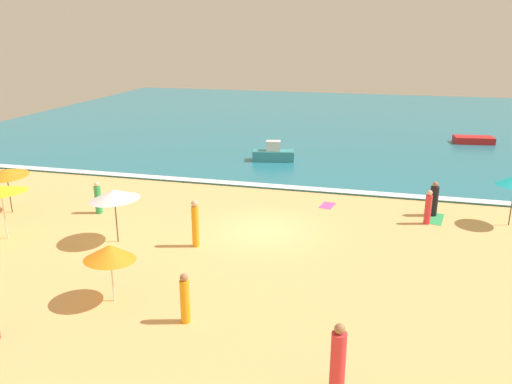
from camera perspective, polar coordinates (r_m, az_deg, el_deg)
The scene contains 17 objects.
ground_plane at distance 22.07m, azimuth 0.78°, elevation -4.40°, with size 60.00×60.00×0.00m, color #E5B26B.
ocean_water at distance 48.82m, azimuth 8.55°, elevation 7.83°, with size 60.00×44.00×0.10m, color teal.
wave_breaker_foam at distance 27.84m, azimuth 3.81°, elevation 0.56°, with size 57.00×0.70×0.01m, color white.
beach_umbrella_1 at distance 26.39m, azimuth -26.17°, elevation 1.96°, with size 2.03×2.05×2.20m.
beach_umbrella_2 at distance 16.59m, azimuth -16.05°, elevation -6.51°, with size 2.28×2.29×2.01m.
beach_umbrella_4 at distance 23.06m, azimuth -26.72°, elevation 0.26°, with size 2.65×2.64×2.39m.
beach_umbrella_5 at distance 21.06m, azimuth -15.61°, elevation -0.30°, with size 2.12×2.10×2.30m.
beachgoer_1 at distance 12.67m, azimuth 9.15°, elevation -18.30°, with size 0.44×0.44×1.94m.
beachgoer_2 at distance 23.88m, azimuth 18.71°, elevation -1.67°, with size 0.37×0.37×1.58m.
beachgoer_3 at distance 20.37m, azimuth -6.81°, elevation -3.53°, with size 0.37×0.37×1.95m.
beachgoer_6 at distance 15.43m, azimuth -7.97°, elevation -11.77°, with size 0.39×0.39×1.59m.
beachgoer_7 at distance 25.04m, azimuth 19.29°, elevation -0.85°, with size 0.52×0.52×1.65m.
beachgoer_8 at distance 25.08m, azimuth -17.27°, elevation -0.69°, with size 0.44×0.44×1.55m.
beach_towel_0 at distance 25.44m, azimuth 8.00°, elevation -1.50°, with size 0.77×1.12×0.01m.
beach_towel_3 at distance 24.86m, azimuth 19.50°, elevation -2.85°, with size 0.89×1.71×0.01m.
small_boat_0 at distance 33.36m, azimuth 1.95°, elevation 4.29°, with size 2.83×1.55×1.31m.
small_boat_1 at distance 41.97m, azimuth 23.18°, elevation 5.39°, with size 2.97×1.67×0.50m.
Camera 1 is at (4.74, -19.87, 8.33)m, focal length 35.72 mm.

